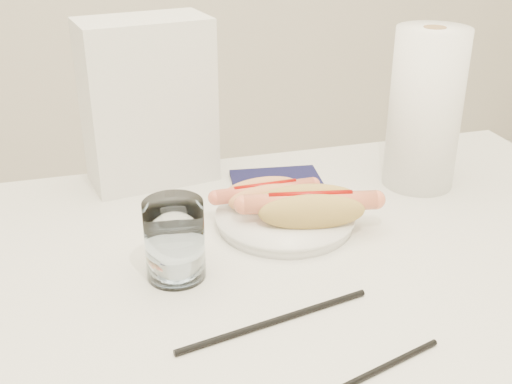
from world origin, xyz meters
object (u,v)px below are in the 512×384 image
object	(u,v)px
napkin_box	(148,102)
hotdog_right	(310,207)
hotdog_left	(265,195)
paper_towel_roll	(425,109)
table	(264,317)
water_glass	(175,240)
plate	(285,220)

from	to	relation	value
napkin_box	hotdog_right	bearing A→B (deg)	-62.21
hotdog_right	hotdog_left	bearing A→B (deg)	136.80
paper_towel_roll	hotdog_right	bearing A→B (deg)	-154.80
table	hotdog_right	world-z (taller)	hotdog_right
hotdog_left	paper_towel_roll	size ratio (longest dim) A/B	0.59
hotdog_left	water_glass	size ratio (longest dim) A/B	1.46
hotdog_right	napkin_box	world-z (taller)	napkin_box
table	hotdog_left	bearing A→B (deg)	72.77
table	napkin_box	world-z (taller)	napkin_box
hotdog_right	water_glass	xyz separation A→B (m)	(-0.20, -0.06, 0.01)
table	plate	bearing A→B (deg)	61.14
hotdog_right	water_glass	distance (m)	0.21
table	paper_towel_roll	xyz separation A→B (m)	(0.33, 0.21, 0.19)
water_glass	napkin_box	distance (m)	0.32
napkin_box	table	bearing A→B (deg)	-84.45
hotdog_left	hotdog_right	size ratio (longest dim) A/B	0.80
paper_towel_roll	hotdog_left	bearing A→B (deg)	-171.03
napkin_box	paper_towel_roll	world-z (taller)	napkin_box
table	hotdog_right	size ratio (longest dim) A/B	6.29
table	water_glass	distance (m)	0.16
water_glass	napkin_box	world-z (taller)	napkin_box
plate	water_glass	size ratio (longest dim) A/B	1.88
paper_towel_roll	table	bearing A→B (deg)	-147.82
hotdog_right	paper_towel_roll	size ratio (longest dim) A/B	0.74
hotdog_right	paper_towel_roll	world-z (taller)	paper_towel_roll
hotdog_right	water_glass	size ratio (longest dim) A/B	1.82
plate	hotdog_right	distance (m)	0.05
plate	paper_towel_roll	world-z (taller)	paper_towel_roll
water_glass	hotdog_right	bearing A→B (deg)	16.54
plate	paper_towel_roll	bearing A→B (deg)	17.05
water_glass	hotdog_left	bearing A→B (deg)	38.84
water_glass	table	bearing A→B (deg)	-19.87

